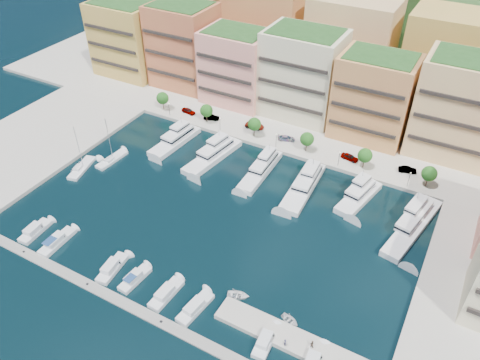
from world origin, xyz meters
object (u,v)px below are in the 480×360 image
Objects in this scene: lamppost_4 at (410,177)px; cruiser_1 at (57,242)px; yacht_5 at (360,195)px; tender_0 at (238,295)px; yacht_3 at (262,168)px; yacht_2 at (214,154)px; cruiser_0 at (35,231)px; tender_2 at (290,320)px; car_0 at (189,111)px; lamppost_0 at (169,107)px; car_1 at (211,117)px; car_2 at (255,126)px; tree_3 at (307,139)px; person_1 at (312,344)px; tree_2 at (254,124)px; tree_4 at (365,155)px; car_5 at (408,170)px; car_4 at (350,157)px; yacht_4 at (304,184)px; cruiser_6 at (195,308)px; car_3 at (286,138)px; person_0 at (285,342)px; yacht_1 at (176,140)px; cruiser_4 at (135,279)px; cruiser_5 at (166,294)px; cruiser_8 at (265,341)px; lamppost_2 at (276,138)px; lamppost_3 at (339,156)px; tree_1 at (206,111)px; cruiser_3 at (112,268)px; tree_5 at (429,174)px; tree_0 at (163,98)px; lamppost_1 at (220,122)px; sailboat_1 at (82,168)px; sailboat_2 at (112,160)px.

lamppost_4 reaches higher than cruiser_1.
yacht_5 is 41.46m from tender_0.
yacht_5 is (25.62, 1.71, 0.00)m from yacht_3.
cruiser_1 is (-12.77, -44.39, -0.64)m from yacht_2.
cruiser_0 is 0.88× the size of cruiser_1.
car_0 reaches higher than tender_2.
cruiser_1 is at bearing -79.68° from lamppost_0.
car_2 is at bearing -101.96° from car_1.
tree_3 is 60.45m from person_1.
car_2 is (-1.81, 3.71, -2.97)m from tree_2.
car_5 is at bearing 18.07° from tree_4.
yacht_4 is at bearing 167.29° from car_4.
car_3 is at bearing 98.22° from cruiser_6.
car_0 is at bearing 23.92° from tender_0.
tree_2 reaches higher than person_0.
yacht_1 is at bearing 90.57° from cruiser_1.
yacht_2 reaches higher than cruiser_4.
cruiser_4 is 62.05m from car_2.
car_3 is at bearing 91.91° from cruiser_5.
yacht_4 reaches higher than cruiser_8.
person_1 is (32.10, -53.06, -2.03)m from lamppost_2.
lamppost_3 is 0.90× the size of car_1.
tree_1 is 3.45m from car_1.
cruiser_1 is 1.97× the size of car_1.
person_1 is (68.10, -53.06, -2.03)m from lamppost_0.
cruiser_3 is 1.84× the size of car_0.
lamppost_2 is at bearing 93.26° from cruiser_5.
cruiser_5 is (-14.82, -55.79, -3.28)m from lamppost_3.
yacht_1 is (-66.29, -12.77, -3.65)m from tree_5.
tree_1 is 24.13m from lamppost_2.
yacht_4 is at bearing 104.16° from cruiser_8.
cruiser_0 is 65.88m from car_2.
tree_4 is 76.67m from cruiser_1.
tree_0 is 0.65× the size of cruiser_6.
car_2 is 1.17× the size of car_4.
tender_0 is 17.09m from person_1.
lamppost_0 is 18.00m from lamppost_1.
yacht_1 is 70.21m from person_0.
tender_0 is 60.77m from car_2.
tender_2 is at bearing -13.86° from sailboat_1.
car_3 is 1.05× the size of car_5.
cruiser_8 is at bearing -92.74° from yacht_5.
tree_1 is 16.00m from tree_2.
cruiser_4 is at bearing -76.40° from lamppost_1.
car_3 is 33.47m from car_5.
tree_3 is 1.35× the size of lamppost_2.
lamppost_1 is 0.91× the size of car_0.
tree_2 is 0.43× the size of sailboat_2.
yacht_4 is at bearing -68.83° from tree_3.
cruiser_4 is 36.72m from person_1.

